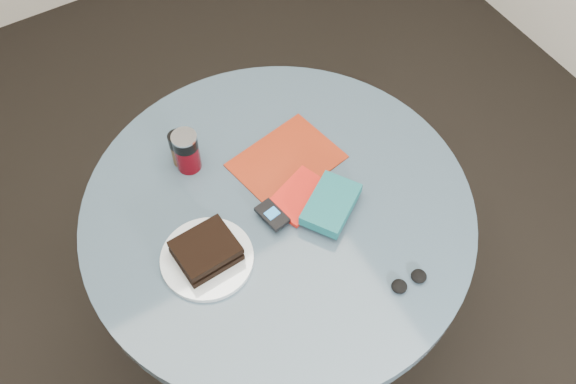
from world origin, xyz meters
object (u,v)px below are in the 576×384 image
soda_can (187,151)px  plate (207,259)px  pepper_grinder (179,149)px  table (279,240)px  red_book (300,196)px  magazine (286,161)px  novel (331,204)px  mp3_player (272,215)px  sandwich (206,251)px  headphones (409,281)px

soda_can → plate: bearing=-107.7°
pepper_grinder → plate: bearing=-104.4°
table → red_book: size_ratio=6.48×
magazine → novel: size_ratio=1.69×
plate → mp3_player: bearing=5.0°
plate → novel: 0.33m
plate → sandwich: 0.03m
pepper_grinder → red_book: size_ratio=0.70×
sandwich → pepper_grinder: 0.30m
sandwich → headphones: (0.37, -0.30, -0.03)m
sandwich → pepper_grinder: (0.07, 0.30, 0.02)m
soda_can → red_book: size_ratio=0.79×
sandwich → pepper_grinder: pepper_grinder is taller
table → mp3_player: bearing=-141.6°
magazine → pepper_grinder: bearing=138.3°
novel → plate: bearing=140.8°
plate → red_book: 0.28m
magazine → headphones: (0.06, -0.45, 0.01)m
red_book → mp3_player: mp3_player is taller
plate → mp3_player: 0.19m
red_book → novel: novel is taller
soda_can → novel: (0.24, -0.31, -0.03)m
table → headphones: bearing=-65.1°
red_book → novel: size_ratio=0.97×
soda_can → pepper_grinder: bearing=115.9°
soda_can → novel: size_ratio=0.77×
plate → novel: size_ratio=1.41×
magazine → mp3_player: (-0.12, -0.14, 0.02)m
plate → mp3_player: mp3_player is taller
table → novel: size_ratio=6.29×
magazine → soda_can: bearing=141.5°
pepper_grinder → headphones: pepper_grinder is taller
soda_can → mp3_player: size_ratio=1.34×
plate → novel: novel is taller
pepper_grinder → headphones: (0.30, -0.60, -0.04)m
sandwich → red_book: bearing=7.0°
table → soda_can: 0.35m
red_book → headphones: 0.35m
mp3_player → headphones: bearing=-59.3°
soda_can → magazine: size_ratio=0.46×
table → magazine: 0.22m
soda_can → magazine: (0.23, -0.12, -0.06)m
magazine → novel: bearing=-96.4°
sandwich → magazine: (0.31, 0.15, -0.04)m
sandwich → mp3_player: size_ratio=1.60×
sandwich → table: bearing=9.7°
soda_can → pepper_grinder: soda_can is taller
magazine → red_book: bearing=-115.7°
plate → magazine: plate is taller
table → plate: plate is taller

